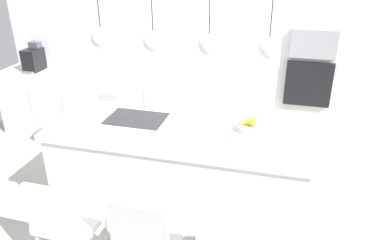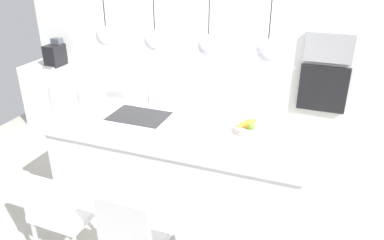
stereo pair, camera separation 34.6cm
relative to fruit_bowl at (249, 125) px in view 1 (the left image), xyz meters
The scene contains 16 objects.
floor 1.18m from the fruit_bowl, behind, with size 6.60×6.60×0.00m, color #BCB7AD.
back_wall 1.76m from the fruit_bowl, 111.13° to the left, with size 6.00×0.10×2.60m, color white.
kitchen_island 0.81m from the fruit_bowl, behind, with size 2.38×1.12×0.96m.
sink_basin 1.08m from the fruit_bowl, behind, with size 0.56×0.40×0.02m, color #2D2D30.
faucet 1.10m from the fruit_bowl, behind, with size 0.02×0.17×0.22m.
fruit_bowl is the anchor object (origin of this frame).
side_counter 3.32m from the fruit_bowl, 157.63° to the left, with size 1.10×0.60×0.90m, color white.
coffee_machine 3.35m from the fruit_bowl, 158.13° to the left, with size 0.20×0.35×0.38m.
microwave 1.69m from the fruit_bowl, 70.05° to the left, with size 0.54×0.08×0.34m, color #9E9EA3.
oven 1.65m from the fruit_bowl, 70.05° to the left, with size 0.56×0.08×0.56m, color black.
chair_near 1.73m from the fruit_bowl, 140.77° to the right, with size 0.48×0.45×0.90m.
chair_middle 1.32m from the fruit_bowl, 119.78° to the right, with size 0.47×0.48×0.88m.
pendant_light_left 1.54m from the fruit_bowl, behind, with size 0.19×0.19×0.79m.
pendant_light_center_left 1.13m from the fruit_bowl, behind, with size 0.19×0.19×0.79m.
pendant_light_center_right 0.81m from the fruit_bowl, behind, with size 0.19×0.19×0.79m.
pendant_light_right 0.73m from the fruit_bowl, 16.87° to the right, with size 0.19×0.19×0.79m.
Camera 1 is at (0.88, -3.04, 2.47)m, focal length 35.03 mm.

